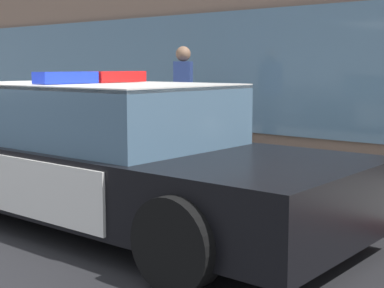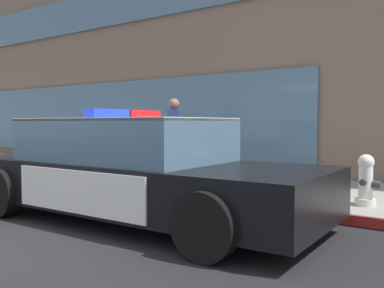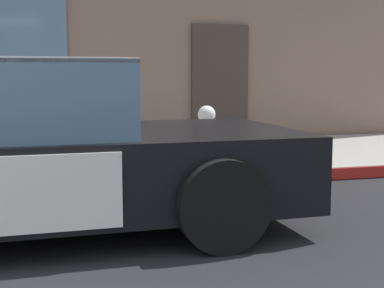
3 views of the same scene
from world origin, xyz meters
name	(u,v)px [view 2 (image 2 of 3)]	position (x,y,z in m)	size (l,w,h in m)	color
ground	(67,222)	(0.00, 0.00, 0.00)	(48.00, 48.00, 0.00)	black
sidewalk	(211,184)	(0.00, 3.56, 0.07)	(48.00, 3.22, 0.15)	gray
curb_red_paint	(160,195)	(0.00, 1.93, 0.08)	(28.80, 0.04, 0.14)	maroon
storefront_building	(250,66)	(-2.20, 9.44, 3.27)	(21.23, 8.55, 6.53)	#7A6051
police_cruiser	(133,170)	(0.63, 0.62, 0.68)	(5.15, 2.15, 1.49)	black
fire_hydrant	(366,181)	(3.17, 2.65, 0.50)	(0.34, 0.39, 0.73)	silver
pedestrian_on_sidewalk	(174,136)	(-1.20, 3.88, 1.01)	(0.44, 0.48, 1.71)	#23232D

